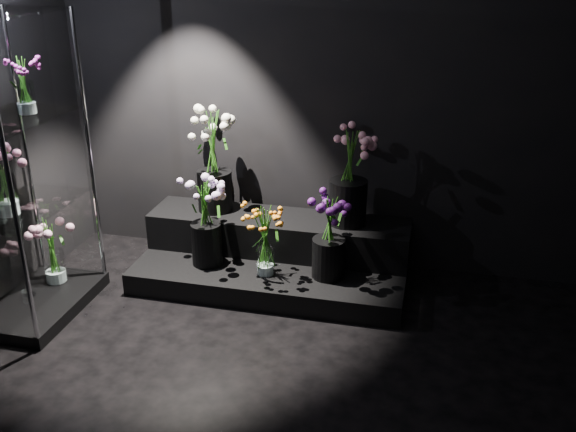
% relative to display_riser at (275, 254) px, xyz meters
% --- Properties ---
extents(floor, '(4.00, 4.00, 0.00)m').
position_rel_display_riser_xyz_m(floor, '(0.25, -1.60, -0.18)').
color(floor, black).
rests_on(floor, ground).
extents(wall_back, '(4.00, 0.00, 4.00)m').
position_rel_display_riser_xyz_m(wall_back, '(0.25, 0.40, 1.22)').
color(wall_back, black).
rests_on(wall_back, floor).
extents(display_riser, '(1.99, 0.89, 0.44)m').
position_rel_display_riser_xyz_m(display_riser, '(0.00, 0.00, 0.00)').
color(display_riser, black).
rests_on(display_riser, floor).
extents(display_case, '(0.54, 0.91, 2.00)m').
position_rel_display_riser_xyz_m(display_case, '(-1.46, -0.85, 0.82)').
color(display_case, black).
rests_on(display_case, floor).
extents(bouquet_orange_bells, '(0.36, 0.36, 0.53)m').
position_rel_display_riser_xyz_m(bouquet_orange_bells, '(0.00, -0.28, 0.26)').
color(bouquet_orange_bells, white).
rests_on(bouquet_orange_bells, display_riser).
extents(bouquet_lilac, '(0.44, 0.44, 0.65)m').
position_rel_display_riser_xyz_m(bouquet_lilac, '(-0.46, -0.22, 0.37)').
color(bouquet_lilac, black).
rests_on(bouquet_lilac, display_riser).
extents(bouquet_purple, '(0.34, 0.34, 0.60)m').
position_rel_display_riser_xyz_m(bouquet_purple, '(0.45, -0.21, 0.31)').
color(bouquet_purple, black).
rests_on(bouquet_purple, display_riser).
extents(bouquet_cream_roses, '(0.49, 0.49, 0.77)m').
position_rel_display_riser_xyz_m(bouquet_cream_roses, '(-0.51, 0.15, 0.70)').
color(bouquet_cream_roses, black).
rests_on(bouquet_cream_roses, display_riser).
extents(bouquet_pink_roses, '(0.45, 0.45, 0.71)m').
position_rel_display_riser_xyz_m(bouquet_pink_roses, '(0.52, 0.13, 0.65)').
color(bouquet_pink_roses, black).
rests_on(bouquet_pink_roses, display_riser).
extents(bouquet_case_pink, '(0.32, 0.32, 0.44)m').
position_rel_display_riser_xyz_m(bouquet_case_pink, '(-1.48, -0.99, 0.83)').
color(bouquet_case_pink, white).
rests_on(bouquet_case_pink, display_case).
extents(bouquet_case_magenta, '(0.27, 0.27, 0.35)m').
position_rel_display_riser_xyz_m(bouquet_case_magenta, '(-1.42, -0.72, 1.37)').
color(bouquet_case_magenta, white).
rests_on(bouquet_case_magenta, display_case).
extents(bouquet_case_base_pink, '(0.36, 0.36, 0.50)m').
position_rel_display_riser_xyz_m(bouquet_case_base_pink, '(-1.49, -0.61, 0.17)').
color(bouquet_case_base_pink, white).
rests_on(bouquet_case_base_pink, display_case).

